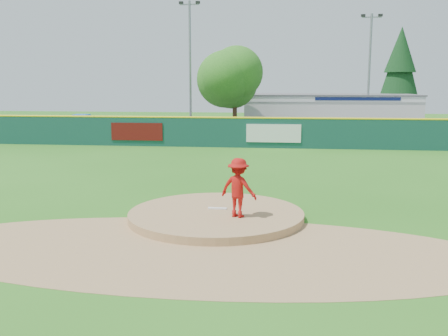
# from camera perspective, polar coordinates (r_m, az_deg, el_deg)

# --- Properties ---
(ground) EXTENTS (120.00, 120.00, 0.00)m
(ground) POSITION_cam_1_polar(r_m,az_deg,el_deg) (15.80, -0.90, -5.85)
(ground) COLOR #286B19
(ground) RESTS_ON ground
(pitchers_mound) EXTENTS (5.50, 5.50, 0.50)m
(pitchers_mound) POSITION_cam_1_polar(r_m,az_deg,el_deg) (15.80, -0.90, -5.85)
(pitchers_mound) COLOR #9E774C
(pitchers_mound) RESTS_ON ground
(pitching_rubber) EXTENTS (0.60, 0.15, 0.04)m
(pitching_rubber) POSITION_cam_1_polar(r_m,az_deg,el_deg) (16.02, -0.76, -4.64)
(pitching_rubber) COLOR white
(pitching_rubber) RESTS_ON pitchers_mound
(infield_dirt_arc) EXTENTS (15.40, 15.40, 0.01)m
(infield_dirt_arc) POSITION_cam_1_polar(r_m,az_deg,el_deg) (12.97, -2.78, -9.32)
(infield_dirt_arc) COLOR #9E774C
(infield_dirt_arc) RESTS_ON ground
(parking_lot) EXTENTS (44.00, 16.00, 0.02)m
(parking_lot) POSITION_cam_1_polar(r_m,az_deg,el_deg) (42.35, 4.21, 3.85)
(parking_lot) COLOR #38383A
(parking_lot) RESTS_ON ground
(pitcher) EXTENTS (1.32, 1.05, 1.78)m
(pitcher) POSITION_cam_1_polar(r_m,az_deg,el_deg) (14.93, 1.66, -2.26)
(pitcher) COLOR #AB110E
(pitcher) RESTS_ON pitchers_mound
(van) EXTENTS (5.95, 3.40, 1.56)m
(van) POSITION_cam_1_polar(r_m,az_deg,el_deg) (36.64, 9.87, 4.09)
(van) COLOR silver
(van) RESTS_ON parking_lot
(pool_building_grp) EXTENTS (15.20, 8.20, 3.31)m
(pool_building_grp) POSITION_cam_1_polar(r_m,az_deg,el_deg) (47.31, 11.87, 6.27)
(pool_building_grp) COLOR silver
(pool_building_grp) RESTS_ON ground
(fence_banners) EXTENTS (12.92, 0.04, 1.20)m
(fence_banners) POSITION_cam_1_polar(r_m,az_deg,el_deg) (33.61, -2.30, 4.08)
(fence_banners) COLOR #5D100D
(fence_banners) RESTS_ON ground
(playground_slide) EXTENTS (1.15, 3.23, 1.78)m
(playground_slide) POSITION_cam_1_polar(r_m,az_deg,el_deg) (42.47, -15.99, 4.73)
(playground_slide) COLOR blue
(playground_slide) RESTS_ON ground
(outfield_fence) EXTENTS (40.00, 0.14, 2.07)m
(outfield_fence) POSITION_cam_1_polar(r_m,az_deg,el_deg) (33.30, 3.43, 4.17)
(outfield_fence) COLOR #134038
(outfield_fence) RESTS_ON ground
(deciduous_tree) EXTENTS (5.60, 5.60, 7.36)m
(deciduous_tree) POSITION_cam_1_polar(r_m,az_deg,el_deg) (40.30, 1.25, 10.05)
(deciduous_tree) COLOR #382314
(deciduous_tree) RESTS_ON ground
(conifer_tree) EXTENTS (4.40, 4.40, 9.50)m
(conifer_tree) POSITION_cam_1_polar(r_m,az_deg,el_deg) (52.25, 19.46, 10.49)
(conifer_tree) COLOR #382314
(conifer_tree) RESTS_ON ground
(light_pole_left) EXTENTS (1.75, 0.25, 11.00)m
(light_pole_left) POSITION_cam_1_polar(r_m,az_deg,el_deg) (42.91, -3.90, 12.00)
(light_pole_left) COLOR gray
(light_pole_left) RESTS_ON ground
(light_pole_right) EXTENTS (1.75, 0.25, 10.00)m
(light_pole_right) POSITION_cam_1_polar(r_m,az_deg,el_deg) (44.64, 16.27, 10.90)
(light_pole_right) COLOR gray
(light_pole_right) RESTS_ON ground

